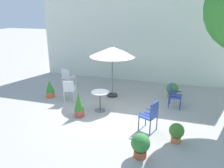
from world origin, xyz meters
TOP-DOWN VIEW (x-y plane):
  - ground_plane at (0.00, 0.00)m, footprint 60.00×60.00m
  - villa_facade at (0.00, 4.01)m, footprint 9.86×0.30m
  - patio_umbrella_0 at (-0.35, 1.40)m, footprint 1.88×1.88m
  - cafe_table_0 at (-0.36, -0.12)m, footprint 0.66×0.66m
  - patio_chair_0 at (-1.86, 0.41)m, footprint 0.53×0.55m
  - patio_chair_1 at (2.18, 1.03)m, footprint 0.48×0.52m
  - patio_chair_2 at (1.60, -1.03)m, footprint 0.58×0.58m
  - patio_chair_3 at (-2.68, 1.83)m, footprint 0.60×0.60m
  - potted_plant_0 at (-2.83, 0.51)m, footprint 0.35×0.35m
  - potted_plant_1 at (1.53, -2.39)m, footprint 0.49×0.49m
  - potted_plant_2 at (-0.90, -0.76)m, footprint 0.35×0.35m
  - potted_plant_3 at (2.11, 2.00)m, footprint 0.50×0.50m
  - potted_plant_4 at (2.38, -1.44)m, footprint 0.42×0.42m

SIDE VIEW (x-z plane):
  - ground_plane at x=0.00m, z-range 0.00..0.00m
  - potted_plant_4 at x=2.38m, z-range 0.03..0.61m
  - potted_plant_3 at x=2.11m, z-range 0.02..0.67m
  - potted_plant_1 at x=1.53m, z-range 0.03..0.68m
  - potted_plant_0 at x=-2.83m, z-range 0.00..0.78m
  - potted_plant_2 at x=-0.90m, z-range 0.01..0.93m
  - patio_chair_1 at x=2.18m, z-range 0.08..0.93m
  - cafe_table_0 at x=-0.36m, z-range 0.14..0.89m
  - patio_chair_0 at x=-1.86m, z-range 0.08..0.97m
  - patio_chair_3 at x=-2.68m, z-range 0.08..1.02m
  - patio_chair_2 at x=1.60m, z-range 0.07..1.05m
  - patio_umbrella_0 at x=-0.35m, z-range 0.82..3.02m
  - villa_facade at x=0.00m, z-range 0.00..4.46m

